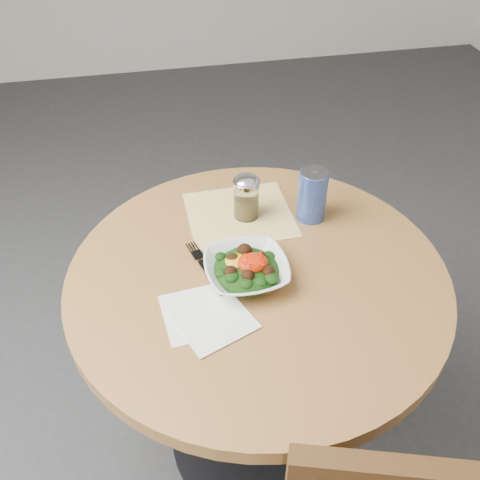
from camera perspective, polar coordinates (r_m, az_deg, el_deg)
The scene contains 8 objects.
ground at distance 1.86m, azimuth 1.37°, elevation -20.21°, with size 6.00×6.00×0.00m, color #313134.
table at distance 1.41m, azimuth 1.72°, elevation -9.20°, with size 0.90×0.90×0.75m.
cloth_napkin at distance 1.42m, azimuth -0.04°, elevation 2.72°, with size 0.27×0.25×0.00m, color #DA9C0B.
paper_napkins at distance 1.17m, azimuth -3.67°, elevation -8.10°, with size 0.21×0.21×0.00m.
salad_bowl at distance 1.23m, azimuth 0.70°, elevation -3.18°, with size 0.20×0.20×0.07m.
fork at distance 1.27m, azimuth -3.84°, elevation -2.76°, with size 0.07×0.20×0.00m.
spice_shaker at distance 1.38m, azimuth 0.67°, elevation 4.58°, with size 0.07×0.07×0.12m.
beverage_can at distance 1.39m, azimuth 7.71°, elevation 4.80°, with size 0.08×0.08×0.14m.
Camera 1 is at (-0.22, -0.88, 1.63)m, focal length 40.00 mm.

